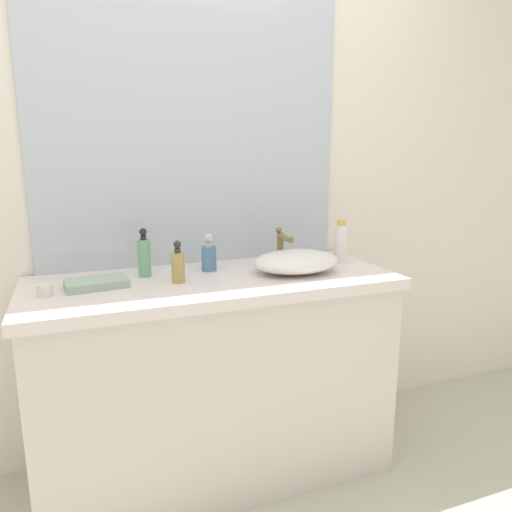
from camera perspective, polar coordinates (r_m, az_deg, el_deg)
The scene contains 11 objects.
bathroom_wall_rear at distance 2.19m, azimuth -10.32°, elevation 10.06°, with size 6.00×0.06×2.60m, color silver.
vanity_counter at distance 2.10m, azimuth -4.74°, elevation -14.20°, with size 1.47×0.59×0.88m.
wall_mirror_panel at distance 2.17m, azimuth -7.58°, elevation 16.22°, with size 1.35×0.01×1.30m, color #B2BCC6.
sink_basin at distance 2.02m, azimuth 4.77°, elevation -0.66°, with size 0.37×0.27×0.09m, color silver.
faucet at distance 2.14m, azimuth 3.07°, elevation 1.52°, with size 0.03×0.15×0.17m.
soap_dispenser at distance 1.99m, azimuth -13.11°, elevation 0.01°, with size 0.05×0.05×0.20m.
lotion_bottle at distance 2.05m, azimuth -5.60°, elevation 0.03°, with size 0.06×0.06×0.16m.
perfume_bottle at distance 2.22m, azimuth 10.00°, elevation 1.58°, with size 0.06×0.06×0.20m.
spray_can at distance 1.88m, azimuth -9.23°, elevation -1.07°, with size 0.05×0.05×0.17m.
candle_jar at distance 1.85m, azimuth -23.74°, elevation -3.73°, with size 0.05×0.05×0.04m, color silver.
folded_hand_towel at distance 1.90m, azimuth -18.39°, elevation -3.07°, with size 0.22×0.14×0.03m, color #94AE97.
Camera 1 is at (-0.41, -1.42, 1.38)m, focal length 33.75 mm.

